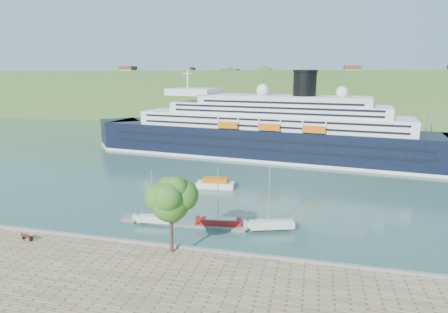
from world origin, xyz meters
TOP-DOWN VIEW (x-y plane):
  - ground at (0.00, 0.00)m, footprint 400.00×400.00m
  - far_hillside at (0.00, 145.00)m, footprint 400.00×50.00m
  - quay_coping at (0.00, -0.20)m, footprint 220.00×0.50m
  - cruise_ship at (6.19, 59.77)m, footprint 107.08×27.71m
  - park_bench at (-16.62, -2.87)m, footprint 1.87×1.09m
  - promenade_tree at (3.50, -1.50)m, footprint 6.47×6.47m
  - floating_pontoon at (1.09, 9.42)m, footprint 20.02×2.74m
  - sailboat_white_near at (-3.00, 8.44)m, footprint 6.46×2.35m
  - sailboat_red at (7.08, 9.72)m, footprint 6.93×2.74m
  - sailboat_white_far at (14.72, 10.21)m, footprint 7.55×4.22m
  - tender_launch at (1.17, 28.74)m, footprint 7.85×3.16m

SIDE VIEW (x-z plane):
  - ground at x=0.00m, z-range 0.00..0.00m
  - floating_pontoon at x=1.09m, z-range 0.00..0.44m
  - tender_launch at x=1.17m, z-range 0.00..2.12m
  - quay_coping at x=0.00m, z-range 1.00..1.30m
  - park_bench at x=-16.62m, z-range 1.00..2.12m
  - sailboat_white_near at x=-3.00m, z-range 0.00..8.17m
  - sailboat_red at x=7.08m, z-range 0.00..8.71m
  - sailboat_white_far at x=14.72m, z-range 0.00..9.40m
  - promenade_tree at x=3.50m, z-range 1.00..11.71m
  - cruise_ship at x=6.19m, z-range 0.00..23.80m
  - far_hillside at x=0.00m, z-range 0.00..24.00m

